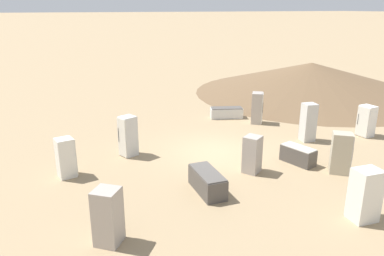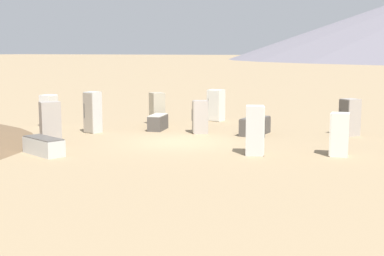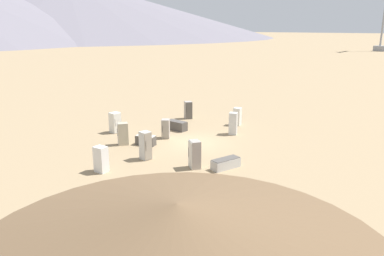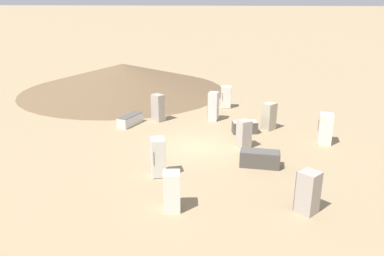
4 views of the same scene
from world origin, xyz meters
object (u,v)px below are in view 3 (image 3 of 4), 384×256
Objects in this scene: discarded_fridge_1 at (226,163)px; discarded_fridge_7 at (146,145)px; discarded_fridge_2 at (195,154)px; discarded_fridge_9 at (146,140)px; discarded_fridge_5 at (188,110)px; power_pylon_2 at (383,23)px; discarded_fridge_11 at (101,159)px; scrap_tire at (236,113)px; discarded_fridge_0 at (166,129)px; discarded_fridge_10 at (123,134)px; discarded_fridge_8 at (233,123)px; discarded_fridge_3 at (115,123)px; discarded_fridge_4 at (237,116)px; discarded_fridge_6 at (177,125)px.

discarded_fridge_1 is 5.34m from discarded_fridge_7.
discarded_fridge_2 reaches higher than discarded_fridge_9.
discarded_fridge_7 reaches higher than discarded_fridge_5.
discarded_fridge_11 is (-131.90, -9.55, -8.72)m from power_pylon_2.
discarded_fridge_7 is 1.19× the size of discarded_fridge_11.
scrap_tire is (12.64, -0.28, -0.28)m from discarded_fridge_9.
discarded_fridge_5 is 14.21m from discarded_fridge_11.
power_pylon_2 is at bearing -119.40° from discarded_fridge_0.
discarded_fridge_2 is 0.93× the size of discarded_fridge_7.
discarded_fridge_10 is at bearing -158.75° from discarded_fridge_1.
scrap_tire is at bearing -124.56° from discarded_fridge_0.
discarded_fridge_11 is at bearing -121.23° from discarded_fridge_8.
discarded_fridge_10 is (-127.45, -6.69, -8.69)m from power_pylon_2.
discarded_fridge_3 is 9.52m from discarded_fridge_8.
power_pylon_2 is at bearing -95.39° from discarded_fridge_4.
discarded_fridge_5 is 4.13m from discarded_fridge_6.
discarded_fridge_1 is 1.22× the size of discarded_fridge_10.
discarded_fridge_2 reaches higher than discarded_fridge_6.
discarded_fridge_7 reaches higher than discarded_fridge_6.
scrap_tire is at bearing -164.42° from discarded_fridge_7.
scrap_tire is (13.13, 6.82, -0.23)m from discarded_fridge_1.
discarded_fridge_7 is at bearing 77.32° from discarded_fridge_4.
discarded_fridge_1 is at bearing -109.64° from discarded_fridge_2.
discarded_fridge_5 is at bearing 170.34° from discarded_fridge_3.
discarded_fridge_2 is at bearing -120.41° from discarded_fridge_9.
discarded_fridge_9 is (-126.55, -8.09, -9.14)m from power_pylon_2.
discarded_fridge_7 reaches higher than scrap_tire.
discarded_fridge_10 is at bearing 172.92° from scrap_tire.
discarded_fridge_2 reaches higher than scrap_tire.
discarded_fridge_1 is 1.12× the size of discarded_fridge_8.
discarded_fridge_7 is (-6.75, -2.86, 0.55)m from discarded_fridge_6.
discarded_fridge_11 is 18.03m from scrap_tire.
power_pylon_2 is 17.28× the size of discarded_fridge_8.
discarded_fridge_5 reaches higher than discarded_fridge_4.
scrap_tire is (14.20, 5.26, -0.78)m from discarded_fridge_2.
discarded_fridge_1 is 1.15× the size of discarded_fridge_2.
discarded_fridge_7 is 2.14× the size of scrap_tire.
discarded_fridge_5 is 1.05× the size of discarded_fridge_9.
discarded_fridge_8 is (-2.70, -1.17, 0.12)m from discarded_fridge_4.
discarded_fridge_11 is at bearing -120.75° from discarded_fridge_1.
discarded_fridge_9 is at bearing -140.89° from discarded_fridge_8.
discarded_fridge_2 is at bearing 77.68° from discarded_fridge_5.
power_pylon_2 is at bearing -166.80° from discarded_fridge_7.
discarded_fridge_8 is (5.23, -7.96, 0.06)m from discarded_fridge_3.
discarded_fridge_8 is 11.78m from discarded_fridge_11.
discarded_fridge_2 reaches higher than discarded_fridge_10.
discarded_fridge_0 is 2.25m from discarded_fridge_9.
scrap_tire is at bearing -33.89° from discarded_fridge_2.
scrap_tire is at bearing 97.33° from discarded_fridge_8.
discarded_fridge_7 is at bearing -162.08° from discarded_fridge_10.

